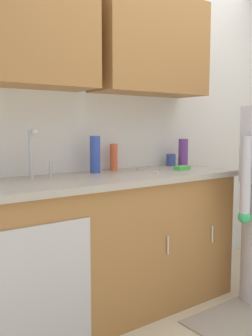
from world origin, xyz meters
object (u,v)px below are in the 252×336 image
(bottle_water_tall, at_px, (95,155))
(knife_on_counter, at_px, (147,171))
(bottle_soap, at_px, (183,152))
(sponge, at_px, (182,168))
(cup_by_sink, at_px, (171,160))
(sink, at_px, (47,183))
(bottle_cleaner_spray, at_px, (114,157))

(bottle_water_tall, xyz_separation_m, knife_on_counter, (0.36, -0.12, -0.12))
(bottle_soap, relative_size, sponge, 1.99)
(bottle_water_tall, relative_size, cup_by_sink, 2.67)
(knife_on_counter, bearing_deg, sponge, 66.17)
(sink, distance_m, bottle_soap, 1.31)
(bottle_water_tall, xyz_separation_m, sponge, (0.61, -0.23, -0.11))
(cup_by_sink, bearing_deg, bottle_soap, -20.03)
(cup_by_sink, height_order, knife_on_counter, cup_by_sink)
(bottle_soap, height_order, knife_on_counter, bottle_soap)
(cup_by_sink, bearing_deg, bottle_water_tall, -176.83)
(bottle_water_tall, xyz_separation_m, bottle_cleaner_spray, (0.20, 0.06, -0.03))
(sponge, bearing_deg, bottle_cleaner_spray, 145.44)
(bottle_cleaner_spray, bearing_deg, bottle_water_tall, -163.47)
(bottle_soap, distance_m, sponge, 0.35)
(knife_on_counter, height_order, sponge, sponge)
(bottle_cleaner_spray, relative_size, cup_by_sink, 2.03)
(sink, distance_m, cup_by_sink, 1.21)
(bottle_cleaner_spray, distance_m, knife_on_counter, 0.26)
(bottle_water_tall, relative_size, bottle_cleaner_spray, 1.31)
(sink, distance_m, sponge, 1.05)
(bottle_water_tall, relative_size, sponge, 2.33)
(bottle_soap, xyz_separation_m, sponge, (-0.24, -0.23, -0.09))
(knife_on_counter, bearing_deg, bottle_cleaner_spray, -138.93)
(bottle_soap, xyz_separation_m, bottle_cleaner_spray, (-0.66, 0.05, -0.01))
(bottle_soap, bearing_deg, knife_on_counter, -165.32)
(bottle_water_tall, height_order, bottle_cleaner_spray, bottle_water_tall)
(bottle_soap, xyz_separation_m, cup_by_sink, (-0.10, 0.04, -0.06))
(sink, height_order, cup_by_sink, sink)
(bottle_soap, relative_size, knife_on_counter, 0.91)
(bottle_water_tall, distance_m, bottle_soap, 0.86)
(bottle_cleaner_spray, xyz_separation_m, cup_by_sink, (0.56, -0.02, -0.05))
(bottle_water_tall, height_order, cup_by_sink, bottle_water_tall)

